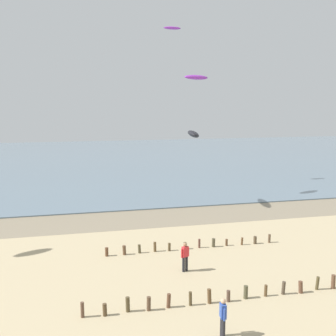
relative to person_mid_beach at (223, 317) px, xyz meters
The scene contains 9 objects.
wet_sand_strip 18.62m from the person_mid_beach, 102.20° to the left, with size 120.00×5.57×0.01m, color gray.
sea 56.10m from the person_mid_beach, 94.02° to the left, with size 160.00×70.00×0.10m, color slate.
groyne_mid 3.36m from the person_mid_beach, 63.34° to the left, with size 14.12×0.35×0.74m.
groyne_far 10.45m from the person_mid_beach, 82.25° to the left, with size 11.41×0.33×0.65m.
person_mid_beach is the anchor object (origin of this frame).
person_left_flank 6.89m from the person_mid_beach, 87.26° to the left, with size 0.53×0.34×1.71m.
kite_aloft_0 28.10m from the person_mid_beach, 75.41° to the left, with size 2.80×0.90×0.45m, color purple.
kite_aloft_2 36.94m from the person_mid_beach, 79.75° to the left, with size 2.03×0.65×0.32m, color purple.
kite_aloft_3 22.58m from the person_mid_beach, 76.47° to the left, with size 3.29×1.05×0.53m, color black.
Camera 1 is at (-1.88, -8.34, 9.56)m, focal length 43.88 mm.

